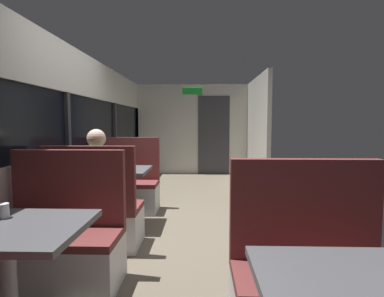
{
  "coord_description": "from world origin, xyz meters",
  "views": [
    {
      "loc": [
        0.23,
        -3.78,
        1.33
      ],
      "look_at": [
        0.09,
        0.83,
        0.94
      ],
      "focal_mm": 28.88,
      "sensor_mm": 36.0,
      "label": 1
    }
  ],
  "objects_px": {
    "bench_front_aisle_facing_entry": "(311,290)",
    "coffee_cup_primary": "(3,211)",
    "bench_near_window_facing_entry": "(62,246)",
    "bench_mid_window_facing_entry": "(127,189)",
    "dining_table_near_window": "(6,243)",
    "bench_mid_window_facing_end": "(95,217)",
    "seated_passenger": "(97,196)",
    "dining_table_mid_window": "(113,177)"
  },
  "relations": [
    {
      "from": "bench_front_aisle_facing_entry",
      "to": "coffee_cup_primary",
      "type": "relative_size",
      "value": 12.22
    },
    {
      "from": "bench_near_window_facing_entry",
      "to": "bench_mid_window_facing_entry",
      "type": "relative_size",
      "value": 1.0
    },
    {
      "from": "bench_mid_window_facing_entry",
      "to": "coffee_cup_primary",
      "type": "relative_size",
      "value": 12.22
    },
    {
      "from": "dining_table_near_window",
      "to": "bench_mid_window_facing_entry",
      "type": "relative_size",
      "value": 0.82
    },
    {
      "from": "bench_mid_window_facing_end",
      "to": "coffee_cup_primary",
      "type": "relative_size",
      "value": 12.22
    },
    {
      "from": "dining_table_near_window",
      "to": "bench_mid_window_facing_entry",
      "type": "distance_m",
      "value": 2.88
    },
    {
      "from": "bench_front_aisle_facing_entry",
      "to": "seated_passenger",
      "type": "xyz_separation_m",
      "value": [
        -1.79,
        1.44,
        0.21
      ]
    },
    {
      "from": "bench_front_aisle_facing_entry",
      "to": "coffee_cup_primary",
      "type": "distance_m",
      "value": 1.94
    },
    {
      "from": "dining_table_near_window",
      "to": "seated_passenger",
      "type": "bearing_deg",
      "value": 90.0
    },
    {
      "from": "seated_passenger",
      "to": "dining_table_mid_window",
      "type": "bearing_deg",
      "value": 90.0
    },
    {
      "from": "seated_passenger",
      "to": "coffee_cup_primary",
      "type": "bearing_deg",
      "value": -94.05
    },
    {
      "from": "bench_front_aisle_facing_entry",
      "to": "dining_table_mid_window",
      "type": "bearing_deg",
      "value": 130.87
    },
    {
      "from": "dining_table_mid_window",
      "to": "coffee_cup_primary",
      "type": "bearing_deg",
      "value": -92.8
    },
    {
      "from": "bench_mid_window_facing_end",
      "to": "bench_front_aisle_facing_entry",
      "type": "xyz_separation_m",
      "value": [
        1.79,
        -1.37,
        0.0
      ]
    },
    {
      "from": "dining_table_mid_window",
      "to": "bench_front_aisle_facing_entry",
      "type": "xyz_separation_m",
      "value": [
        1.79,
        -2.07,
        -0.31
      ]
    },
    {
      "from": "bench_mid_window_facing_entry",
      "to": "bench_front_aisle_facing_entry",
      "type": "bearing_deg",
      "value": -57.11
    },
    {
      "from": "bench_near_window_facing_entry",
      "to": "bench_front_aisle_facing_entry",
      "type": "distance_m",
      "value": 1.89
    },
    {
      "from": "bench_near_window_facing_entry",
      "to": "seated_passenger",
      "type": "bearing_deg",
      "value": 90.0
    },
    {
      "from": "dining_table_mid_window",
      "to": "bench_front_aisle_facing_entry",
      "type": "distance_m",
      "value": 2.75
    },
    {
      "from": "bench_front_aisle_facing_entry",
      "to": "coffee_cup_primary",
      "type": "xyz_separation_m",
      "value": [
        -1.89,
        0.04,
        0.46
      ]
    },
    {
      "from": "bench_near_window_facing_entry",
      "to": "coffee_cup_primary",
      "type": "xyz_separation_m",
      "value": [
        -0.1,
        -0.56,
        0.46
      ]
    },
    {
      "from": "seated_passenger",
      "to": "bench_mid_window_facing_end",
      "type": "bearing_deg",
      "value": -90.0
    },
    {
      "from": "bench_near_window_facing_entry",
      "to": "bench_mid_window_facing_entry",
      "type": "height_order",
      "value": "same"
    },
    {
      "from": "bench_mid_window_facing_end",
      "to": "bench_mid_window_facing_entry",
      "type": "bearing_deg",
      "value": 90.0
    },
    {
      "from": "bench_near_window_facing_entry",
      "to": "coffee_cup_primary",
      "type": "distance_m",
      "value": 0.73
    },
    {
      "from": "bench_mid_window_facing_entry",
      "to": "bench_near_window_facing_entry",
      "type": "bearing_deg",
      "value": -90.0
    },
    {
      "from": "bench_near_window_facing_entry",
      "to": "bench_front_aisle_facing_entry",
      "type": "bearing_deg",
      "value": -18.53
    },
    {
      "from": "dining_table_near_window",
      "to": "dining_table_mid_window",
      "type": "height_order",
      "value": "same"
    },
    {
      "from": "seated_passenger",
      "to": "bench_mid_window_facing_entry",
      "type": "bearing_deg",
      "value": 90.0
    },
    {
      "from": "dining_table_near_window",
      "to": "bench_mid_window_facing_end",
      "type": "bearing_deg",
      "value": 90.0
    },
    {
      "from": "bench_near_window_facing_entry",
      "to": "bench_mid_window_facing_entry",
      "type": "xyz_separation_m",
      "value": [
        0.0,
        2.17,
        0.0
      ]
    },
    {
      "from": "bench_near_window_facing_entry",
      "to": "seated_passenger",
      "type": "relative_size",
      "value": 0.87
    },
    {
      "from": "bench_mid_window_facing_end",
      "to": "coffee_cup_primary",
      "type": "distance_m",
      "value": 1.41
    },
    {
      "from": "bench_mid_window_facing_entry",
      "to": "bench_front_aisle_facing_entry",
      "type": "distance_m",
      "value": 3.3
    },
    {
      "from": "dining_table_near_window",
      "to": "seated_passenger",
      "type": "relative_size",
      "value": 0.71
    },
    {
      "from": "bench_mid_window_facing_entry",
      "to": "bench_front_aisle_facing_entry",
      "type": "height_order",
      "value": "same"
    },
    {
      "from": "dining_table_mid_window",
      "to": "bench_mid_window_facing_end",
      "type": "xyz_separation_m",
      "value": [
        0.0,
        -0.7,
        -0.31
      ]
    },
    {
      "from": "coffee_cup_primary",
      "to": "seated_passenger",
      "type": "bearing_deg",
      "value": 85.95
    },
    {
      "from": "bench_near_window_facing_entry",
      "to": "bench_mid_window_facing_end",
      "type": "distance_m",
      "value": 0.77
    },
    {
      "from": "coffee_cup_primary",
      "to": "bench_near_window_facing_entry",
      "type": "bearing_deg",
      "value": 79.95
    },
    {
      "from": "bench_mid_window_facing_end",
      "to": "bench_front_aisle_facing_entry",
      "type": "distance_m",
      "value": 2.25
    },
    {
      "from": "dining_table_near_window",
      "to": "coffee_cup_primary",
      "type": "distance_m",
      "value": 0.22
    }
  ]
}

